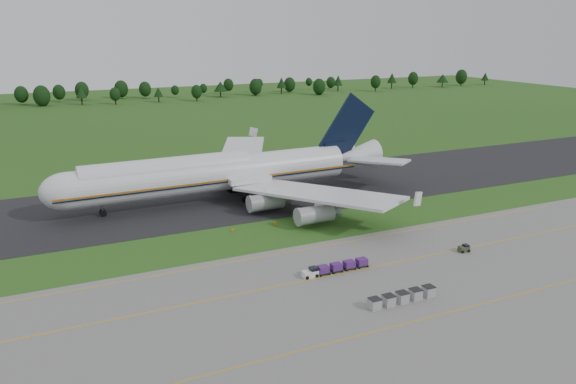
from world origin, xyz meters
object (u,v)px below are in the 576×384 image
edge_markers (275,224)px  utility_cart (464,249)px  uld_row (402,297)px  baggage_train (335,268)px  aircraft (221,172)px

edge_markers → utility_cart: bearing=-47.9°
uld_row → edge_markers: bearing=94.7°
baggage_train → uld_row: bearing=-74.7°
utility_cart → uld_row: size_ratio=0.18×
aircraft → edge_markers: (4.28, -21.53, -6.42)m
aircraft → utility_cart: size_ratio=41.63×
aircraft → baggage_train: 47.69m
utility_cart → baggage_train: bearing=175.3°
baggage_train → uld_row: (3.72, -13.56, 0.03)m
utility_cart → edge_markers: bearing=132.1°
aircraft → utility_cart: (29.37, -49.28, -6.12)m
aircraft → uld_row: aircraft is taller
aircraft → baggage_train: aircraft is taller
utility_cart → uld_row: (-21.85, -11.45, 0.30)m
aircraft → baggage_train: size_ratio=6.89×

